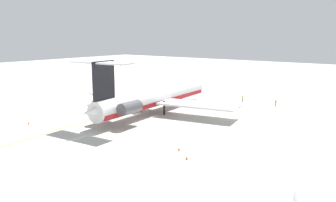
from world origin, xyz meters
TOP-DOWN VIEW (x-y plane):
  - ground at (0.00, 0.00)m, footprint 347.93×347.93m
  - main_jetliner at (3.59, 6.77)m, footprint 47.66×42.21m
  - ground_crew_near_nose at (-23.08, 27.86)m, footprint 0.28×0.41m
  - ground_crew_near_tail at (-23.82, 17.73)m, footprint 0.29×0.41m
  - safety_cone_nose at (28.23, -7.38)m, footprint 0.40×0.40m
  - safety_cone_wingtip at (25.67, 32.12)m, footprint 0.40×0.40m
  - safety_cone_tail at (22.88, 28.64)m, footprint 0.40×0.40m
  - taxiway_centreline at (2.26, -2.65)m, footprint 94.17×15.39m

SIDE VIEW (x-z plane):
  - ground at x=0.00m, z-range 0.00..0.00m
  - taxiway_centreline at x=2.26m, z-range 0.00..0.01m
  - safety_cone_nose at x=28.23m, z-range 0.00..0.55m
  - safety_cone_wingtip at x=25.67m, z-range 0.00..0.55m
  - safety_cone_tail at x=22.88m, z-range 0.00..0.55m
  - ground_crew_near_nose at x=-23.08m, z-range 0.24..2.00m
  - ground_crew_near_tail at x=-23.82m, z-range 0.24..2.03m
  - main_jetliner at x=3.59m, z-range -3.15..10.72m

